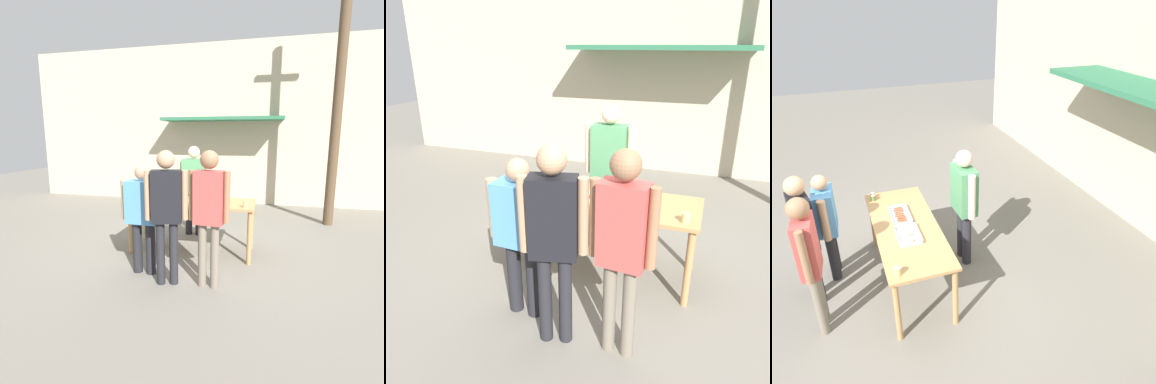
{
  "view_description": "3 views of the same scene",
  "coord_description": "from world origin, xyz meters",
  "views": [
    {
      "loc": [
        1.16,
        -4.78,
        1.97
      ],
      "look_at": [
        0.0,
        0.0,
        1.04
      ],
      "focal_mm": 28.0,
      "sensor_mm": 36.0,
      "label": 1
    },
    {
      "loc": [
        1.05,
        -3.62,
        2.47
      ],
      "look_at": [
        -0.28,
        -0.02,
        0.94
      ],
      "focal_mm": 35.0,
      "sensor_mm": 36.0,
      "label": 2
    },
    {
      "loc": [
        4.11,
        -0.69,
        3.61
      ],
      "look_at": [
        -0.17,
        0.87,
        1.15
      ],
      "focal_mm": 35.0,
      "sensor_mm": 36.0,
      "label": 3
    }
  ],
  "objects": [
    {
      "name": "beer_cup",
      "position": [
        0.91,
        -0.29,
        0.94
      ],
      "size": [
        0.08,
        0.08,
        0.1
      ],
      "color": "#DBC67A",
      "rests_on": "serving_table"
    },
    {
      "name": "person_customer_waiting_in_line",
      "position": [
        -0.05,
        -1.21,
        1.08
      ],
      "size": [
        0.54,
        0.3,
        1.79
      ],
      "rotation": [
        0.0,
        0.0,
        3.4
      ],
      "color": "#232328",
      "rests_on": "ground"
    },
    {
      "name": "food_tray_buns",
      "position": [
        0.24,
        -0.02,
        0.9
      ],
      "size": [
        0.44,
        0.29,
        0.06
      ],
      "color": "silver",
      "rests_on": "serving_table"
    },
    {
      "name": "ground_plane",
      "position": [
        0.0,
        0.0,
        0.0
      ],
      "size": [
        24.0,
        24.0,
        0.0
      ],
      "primitive_type": "plane",
      "color": "slate"
    },
    {
      "name": "person_server_behind_table",
      "position": [
        -0.17,
        0.87,
        1.05
      ],
      "size": [
        0.65,
        0.26,
        1.77
      ],
      "rotation": [
        0.0,
        0.0,
        0.04
      ],
      "color": "#232328",
      "rests_on": "ground"
    },
    {
      "name": "condiment_jar_ketchup",
      "position": [
        -0.83,
        -0.3,
        0.93
      ],
      "size": [
        0.06,
        0.06,
        0.08
      ],
      "color": "#567A38",
      "rests_on": "serving_table"
    },
    {
      "name": "person_customer_holding_hotdog",
      "position": [
        -0.48,
        -0.97,
        0.92
      ],
      "size": [
        0.66,
        0.27,
        1.57
      ],
      "rotation": [
        0.0,
        0.0,
        3.09
      ],
      "color": "#232328",
      "rests_on": "ground"
    },
    {
      "name": "serving_table",
      "position": [
        0.0,
        0.0,
        0.78
      ],
      "size": [
        2.09,
        0.82,
        0.89
      ],
      "color": "tan",
      "rests_on": "ground"
    },
    {
      "name": "condiment_jar_mustard",
      "position": [
        -0.92,
        -0.3,
        0.93
      ],
      "size": [
        0.06,
        0.06,
        0.08
      ],
      "color": "gold",
      "rests_on": "serving_table"
    },
    {
      "name": "person_customer_with_cup",
      "position": [
        0.5,
        -1.16,
        1.09
      ],
      "size": [
        0.53,
        0.23,
        1.79
      ],
      "rotation": [
        0.0,
        0.0,
        3.06
      ],
      "color": "#756B5B",
      "rests_on": "ground"
    },
    {
      "name": "food_tray_sausages",
      "position": [
        -0.27,
        -0.02,
        0.9
      ],
      "size": [
        0.48,
        0.26,
        0.04
      ],
      "color": "silver",
      "rests_on": "serving_table"
    }
  ]
}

